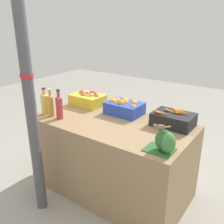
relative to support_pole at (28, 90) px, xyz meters
The scene contains 11 objects.
ground_plane 1.40m from the support_pole, 57.05° to the left, with size 10.00×10.00×0.00m, color gray.
market_table 1.09m from the support_pole, 57.05° to the left, with size 1.57×0.83×0.79m, color #937551.
support_pole is the anchor object (origin of this frame).
apple_crate 0.95m from the support_pole, 97.71° to the left, with size 0.37×0.27×0.16m.
orange_crate 1.01m from the support_pole, 66.64° to the left, with size 0.37×0.27×0.17m.
carrot_crate 1.32m from the support_pole, 43.14° to the left, with size 0.37×0.27×0.16m.
broccoli_pile 1.18m from the support_pole, 18.88° to the left, with size 0.24×0.18×0.17m.
juice_bottle_golden 0.56m from the support_pole, 126.85° to the left, with size 0.08×0.08×0.29m.
juice_bottle_amber 0.51m from the support_pole, 116.99° to the left, with size 0.06×0.06×0.29m.
juice_bottle_ruby 0.48m from the support_pole, 100.78° to the left, with size 0.07×0.07×0.30m.
sparrow_bird 1.11m from the support_pole, 18.74° to the left, with size 0.12×0.08×0.05m.
Camera 1 is at (1.31, -1.85, 1.74)m, focal length 40.00 mm.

